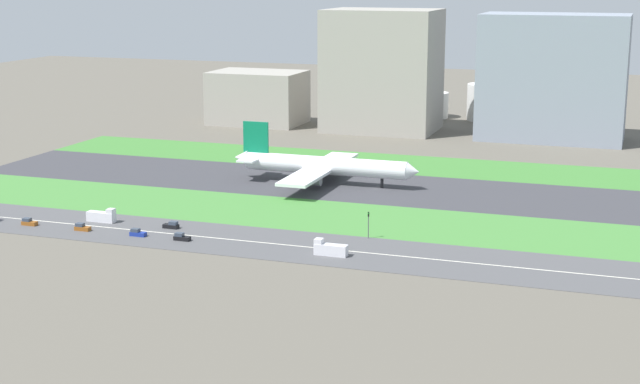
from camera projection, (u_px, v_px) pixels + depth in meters
name	position (u px, v px, depth m)	size (l,w,h in m)	color
ground_plane	(377.00, 188.00, 313.97)	(800.00, 800.00, 0.00)	#5B564C
runway	(377.00, 188.00, 313.96)	(280.00, 46.00, 0.10)	#38383D
grass_median_north	(407.00, 165.00, 351.71)	(280.00, 36.00, 0.10)	#3D7A33
grass_median_south	(338.00, 217.00, 276.21)	(280.00, 36.00, 0.10)	#427F38
highway	(300.00, 246.00, 246.74)	(280.00, 28.00, 0.10)	#4C4C4F
highway_centerline	(300.00, 246.00, 246.73)	(266.00, 0.50, 0.01)	silver
airliner	(321.00, 165.00, 318.80)	(65.00, 56.00, 19.70)	white
car_3	(29.00, 222.00, 267.15)	(4.40, 1.80, 2.00)	brown
car_1	(82.00, 227.00, 261.68)	(4.40, 1.80, 2.00)	brown
car_5	(137.00, 233.00, 256.19)	(4.40, 1.80, 2.00)	navy
truck_0	(102.00, 216.00, 270.65)	(8.40, 2.50, 4.00)	silver
car_2	(181.00, 237.00, 251.99)	(4.40, 1.80, 2.00)	black
car_0	(172.00, 225.00, 263.81)	(4.40, 1.80, 2.00)	black
truck_1	(330.00, 249.00, 238.64)	(8.40, 2.50, 4.00)	silver
traffic_light	(368.00, 223.00, 253.10)	(0.36, 0.50, 7.20)	#4C4C51
terminal_building	(258.00, 98.00, 444.91)	(41.85, 29.19, 24.33)	#9E998E
hangar_building	(382.00, 71.00, 422.53)	(48.45, 35.42, 53.43)	#9E998E
office_tower	(553.00, 77.00, 399.09)	(59.82, 31.63, 52.46)	gray
fuel_tank_west	(431.00, 105.00, 464.55)	(16.38, 16.38, 12.29)	silver
fuel_tank_centre	(486.00, 102.00, 455.51)	(18.26, 18.26, 17.35)	silver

